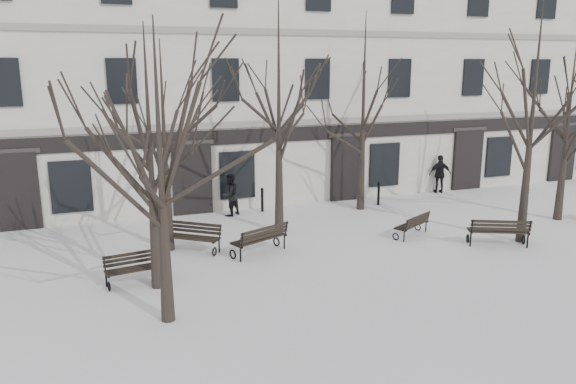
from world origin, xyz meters
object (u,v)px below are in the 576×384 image
bench_0 (136,267)px  bench_2 (499,231)px  tree_0 (149,128)px  tree_2 (534,95)px  tree_1 (159,138)px  tree_3 (569,112)px  bench_3 (193,236)px  bench_1 (260,238)px  bench_4 (413,224)px

bench_0 → bench_2: (11.82, -0.89, 0.07)m
bench_0 → bench_2: bench_2 is taller
tree_0 → tree_2: bearing=-1.1°
tree_0 → tree_1: size_ratio=1.00×
tree_3 → tree_0: bearing=-174.6°
tree_3 → bench_3: tree_3 is taller
bench_0 → bench_1: bearing=6.8°
bench_3 → bench_4: 7.76m
tree_1 → tree_2: bearing=8.9°
tree_1 → bench_2: 12.13m
tree_3 → tree_1: bearing=-166.9°
bench_2 → bench_3: size_ratio=1.11×
tree_2 → tree_3: size_ratio=1.19×
bench_4 → bench_1: bearing=-28.5°
tree_3 → bench_3: size_ratio=3.69×
bench_1 → bench_4: bench_1 is taller
bench_1 → bench_4: (5.69, -0.05, -0.09)m
bench_2 → bench_4: size_ratio=1.20×
bench_1 → bench_2: 8.05m
tree_2 → tree_3: bearing=26.8°
tree_3 → bench_0: tree_3 is taller
tree_3 → bench_0: 16.81m
bench_1 → bench_2: size_ratio=1.00×
tree_2 → bench_0: size_ratio=4.51×
bench_0 → tree_3: bearing=-5.1°
tree_2 → bench_4: (-3.22, 1.79, -4.59)m
bench_3 → tree_1: bearing=-69.7°
bench_0 → bench_4: bench_0 is taller
bench_4 → bench_2: bearing=109.5°
tree_2 → bench_2: (-1.10, -0.14, -4.50)m
bench_4 → bench_3: bearing=-36.5°
bench_2 → bench_4: 2.87m
bench_2 → bench_4: bench_2 is taller
tree_2 → bench_3: (-10.89, 2.95, -4.53)m
tree_0 → bench_4: tree_0 is taller
tree_0 → bench_1: 5.48m
tree_0 → bench_0: size_ratio=3.96×
bench_1 → bench_2: same height
tree_2 → bench_4: size_ratio=4.72×
tree_0 → bench_1: tree_0 is taller
bench_1 → tree_3: bearing=156.5°
bench_0 → bench_4: 9.76m
tree_1 → bench_4: 10.72m
tree_2 → bench_3: size_ratio=4.37×
tree_3 → bench_1: bearing=179.5°
bench_1 → bench_3: bench_1 is taller
tree_0 → tree_1: tree_0 is taller
tree_1 → bench_0: (-0.47, 2.70, -3.95)m
bench_2 → tree_2: bearing=-147.1°
tree_2 → bench_2: 4.64m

